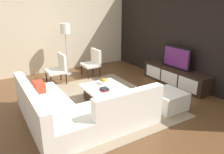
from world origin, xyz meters
TOP-DOWN VIEW (x-y plane):
  - ground_plane at (0.00, 0.00)m, footprint 14.00×14.00m
  - feature_wall_back at (0.00, 2.70)m, footprint 6.40×0.12m
  - side_wall_left at (-3.20, 0.20)m, footprint 0.12×5.20m
  - area_rug at (-0.10, 0.00)m, footprint 3.37×2.75m
  - media_console at (0.00, 2.40)m, footprint 2.14×0.47m
  - television at (0.00, 2.40)m, footprint 0.96×0.06m
  - sectional_couch at (0.50, -0.89)m, footprint 2.33×2.30m
  - coffee_table at (-0.10, 0.10)m, footprint 0.92×0.93m
  - accent_chair_near at (-1.90, -0.40)m, footprint 0.56×0.53m
  - floor_lamp at (-2.52, 0.09)m, footprint 0.30×0.30m
  - ottoman at (0.97, 1.14)m, footprint 0.70×0.70m
  - fruit_bowl at (-0.28, 0.20)m, footprint 0.28×0.28m
  - accent_chair_far at (-1.97, 0.76)m, footprint 0.58×0.49m
  - book_stack at (0.13, -0.01)m, footprint 0.19×0.16m

SIDE VIEW (x-z plane):
  - ground_plane at x=0.00m, z-range 0.00..0.00m
  - area_rug at x=-0.10m, z-range 0.00..0.01m
  - ottoman at x=0.97m, z-range 0.00..0.40m
  - coffee_table at x=-0.10m, z-range 0.01..0.39m
  - media_console at x=0.00m, z-range 0.00..0.50m
  - sectional_couch at x=0.50m, z-range -0.12..0.68m
  - book_stack at x=0.13m, z-range 0.38..0.44m
  - fruit_bowl at x=-0.28m, z-range 0.37..0.50m
  - accent_chair_near at x=-1.90m, z-range 0.05..0.92m
  - accent_chair_far at x=-1.97m, z-range 0.06..0.93m
  - television at x=0.00m, z-range 0.50..1.13m
  - floor_lamp at x=-2.52m, z-range 0.56..2.23m
  - feature_wall_back at x=0.00m, z-range 0.00..2.80m
  - side_wall_left at x=-3.20m, z-range 0.00..2.80m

